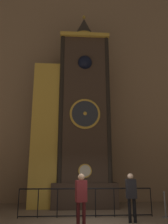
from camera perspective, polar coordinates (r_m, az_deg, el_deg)
cathedral_back_wall at (r=13.92m, az=-0.46°, el=8.97°), size 24.00×0.32×14.69m
clock_tower at (r=11.52m, az=-2.31°, el=-1.12°), size 4.19×1.82×10.68m
railing_fence at (r=9.08m, az=0.54°, el=-22.17°), size 5.16×0.05×1.06m
visitor_near at (r=7.39m, az=-0.75°, el=-20.85°), size 0.39×0.30×1.64m
visitor_far at (r=8.38m, az=12.25°, el=-19.84°), size 0.35×0.23×1.63m
stanchion_post at (r=9.61m, az=20.50°, el=-22.67°), size 0.28×0.28×0.94m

